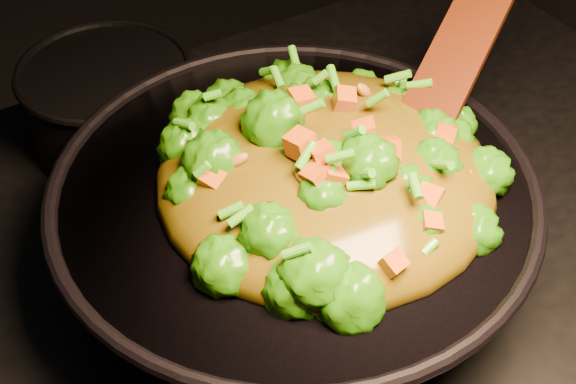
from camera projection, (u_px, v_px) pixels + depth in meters
wok at (293, 233)px, 0.76m from camera, size 0.48×0.48×0.12m
stir_fry at (327, 138)px, 0.69m from camera, size 0.34×0.34×0.11m
spatula at (448, 73)px, 0.75m from camera, size 0.31×0.21×0.14m
back_pot at (111, 105)px, 0.92m from camera, size 0.24×0.24×0.11m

